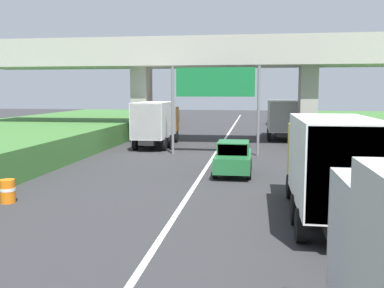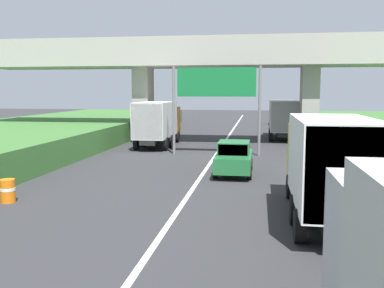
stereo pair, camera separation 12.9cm
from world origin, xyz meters
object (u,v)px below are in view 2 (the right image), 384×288
object	(u,v)px
car_blue	(277,118)
construction_barrel_3	(8,191)
truck_orange	(158,121)
truck_yellow	(328,163)
truck_black	(283,117)
overhead_highway_sign	(216,89)
car_green	(234,158)

from	to	relation	value
car_blue	construction_barrel_3	size ratio (longest dim) A/B	4.56
truck_orange	truck_yellow	xyz separation A→B (m)	(9.91, -17.98, 0.00)
truck_yellow	truck_black	size ratio (longest dim) A/B	1.00
truck_orange	truck_black	world-z (taller)	same
construction_barrel_3	truck_black	bearing A→B (deg)	64.62
overhead_highway_sign	truck_yellow	bearing A→B (deg)	-70.34
truck_black	truck_orange	bearing A→B (deg)	-144.56
truck_black	construction_barrel_3	bearing A→B (deg)	-115.38
car_green	truck_black	bearing A→B (deg)	79.17
car_green	car_blue	xyz separation A→B (m)	(3.56, 34.47, 0.00)
truck_orange	car_green	distance (m)	12.35
truck_yellow	construction_barrel_3	world-z (taller)	truck_yellow
truck_yellow	car_green	distance (m)	8.33
overhead_highway_sign	truck_orange	size ratio (longest dim) A/B	0.81
truck_black	car_blue	world-z (taller)	truck_black
car_blue	construction_barrel_3	bearing A→B (deg)	-105.90
truck_black	car_green	distance (m)	17.79
truck_black	construction_barrel_3	distance (m)	27.04
truck_yellow	car_blue	size ratio (longest dim) A/B	1.78
car_blue	truck_black	bearing A→B (deg)	-90.76
car_green	truck_yellow	bearing A→B (deg)	-65.10
overhead_highway_sign	truck_black	world-z (taller)	overhead_highway_sign
truck_black	construction_barrel_3	size ratio (longest dim) A/B	8.11
truck_yellow	car_green	xyz separation A→B (m)	(-3.48, 7.50, -1.08)
overhead_highway_sign	truck_black	xyz separation A→B (m)	(4.92, 10.76, -2.47)
overhead_highway_sign	truck_black	bearing A→B (deg)	65.41
overhead_highway_sign	car_blue	distance (m)	28.48
truck_orange	truck_black	xyz separation A→B (m)	(9.77, 6.95, 0.00)
truck_yellow	truck_black	world-z (taller)	same
car_green	construction_barrel_3	distance (m)	10.79
car_green	truck_orange	bearing A→B (deg)	121.52
car_green	car_blue	size ratio (longest dim) A/B	1.00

